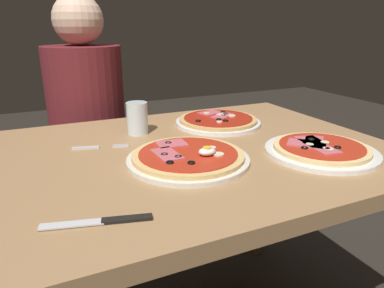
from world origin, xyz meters
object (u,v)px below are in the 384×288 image
object	(u,v)px
pizza_across_left	(218,121)
diner_person	(90,143)
fork	(96,147)
knife	(105,221)
dining_table	(200,185)
pizza_foreground	(188,157)
pizza_across_right	(321,150)
water_glass_near	(137,120)

from	to	relation	value
pizza_across_left	diner_person	size ratio (longest dim) A/B	0.25
fork	pizza_across_left	bearing A→B (deg)	9.94
knife	diner_person	distance (m)	1.00
dining_table	fork	bearing A→B (deg)	156.60
pizza_foreground	dining_table	bearing A→B (deg)	48.53
dining_table	pizza_across_right	xyz separation A→B (m)	(0.27, -0.18, 0.13)
pizza_across_left	knife	size ratio (longest dim) A/B	1.53
pizza_foreground	pizza_across_left	size ratio (longest dim) A/B	1.06
pizza_across_left	fork	size ratio (longest dim) A/B	1.89
pizza_foreground	knife	size ratio (longest dim) A/B	1.62
pizza_foreground	water_glass_near	bearing A→B (deg)	99.35
water_glass_near	pizza_foreground	bearing A→B (deg)	-80.65
pizza_across_right	fork	world-z (taller)	pizza_across_right
pizza_across_right	knife	xyz separation A→B (m)	(-0.60, -0.11, -0.01)
pizza_across_right	fork	distance (m)	0.62
dining_table	water_glass_near	bearing A→B (deg)	121.35
dining_table	fork	xyz separation A→B (m)	(-0.27, 0.12, 0.12)
pizza_across_right	water_glass_near	world-z (taller)	water_glass_near
pizza_foreground	knife	world-z (taller)	pizza_foreground
water_glass_near	diner_person	distance (m)	0.53
knife	dining_table	bearing A→B (deg)	41.56
dining_table	pizza_across_right	world-z (taller)	pizza_across_right
pizza_across_right	diner_person	bearing A→B (deg)	119.48
pizza_across_left	water_glass_near	bearing A→B (deg)	178.02
diner_person	dining_table	bearing A→B (deg)	107.43
pizza_foreground	pizza_across_right	world-z (taller)	pizza_foreground
pizza_across_left	knife	world-z (taller)	pizza_across_left
pizza_foreground	water_glass_near	xyz separation A→B (m)	(-0.05, 0.29, 0.03)
dining_table	pizza_across_left	size ratio (longest dim) A/B	3.62
pizza_across_right	dining_table	bearing A→B (deg)	146.42
fork	diner_person	world-z (taller)	diner_person
pizza_across_left	pizza_across_right	bearing A→B (deg)	-73.46
diner_person	pizza_foreground	bearing A→B (deg)	100.15
dining_table	pizza_across_left	xyz separation A→B (m)	(0.16, 0.19, 0.13)
pizza_foreground	fork	world-z (taller)	pizza_foreground
fork	diner_person	size ratio (longest dim) A/B	0.13
dining_table	knife	world-z (taller)	knife
pizza_foreground	fork	xyz separation A→B (m)	(-0.20, 0.20, -0.01)
pizza_foreground	fork	distance (m)	0.28
pizza_across_left	pizza_across_right	xyz separation A→B (m)	(0.11, -0.38, -0.00)
dining_table	pizza_across_left	bearing A→B (deg)	50.04
dining_table	water_glass_near	world-z (taller)	water_glass_near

